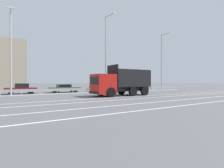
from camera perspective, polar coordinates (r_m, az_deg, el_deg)
name	(u,v)px	position (r m, az deg, el deg)	size (l,w,h in m)	color
ground_plane	(111,94)	(23.03, -0.35, -3.37)	(320.00, 320.00, 0.00)	#565659
lane_strip_0	(131,97)	(19.52, 6.34, -4.12)	(58.21, 0.16, 0.01)	silver
lane_strip_1	(144,98)	(17.93, 10.53, -4.56)	(58.21, 0.16, 0.01)	silver
lane_strip_2	(169,101)	(15.85, 18.02, -5.29)	(58.21, 0.16, 0.01)	silver
lane_strip_3	(196,104)	(14.41, 25.62, -5.94)	(58.21, 0.16, 0.01)	silver
median_island	(104,93)	(24.72, -2.76, -2.88)	(32.02, 1.10, 0.18)	gray
median_guardrail	(100,89)	(25.70, -4.03, -1.67)	(58.21, 0.09, 0.78)	#9EA0A5
dump_truck	(115,85)	(20.36, 1.01, -0.25)	(7.45, 2.84, 3.60)	red
median_road_sign	(119,85)	(26.06, 2.27, -0.39)	(0.68, 0.16, 2.19)	white
street_lamp_1	(11,50)	(21.60, -30.16, 9.50)	(0.70, 2.48, 8.93)	#ADADB2
street_lamp_2	(106,51)	(24.97, -1.83, 10.68)	(0.71, 2.28, 10.91)	#ADADB2
street_lamp_3	(162,60)	(32.50, 16.09, 7.61)	(0.70, 2.26, 10.10)	#ADADB2
parked_car_2	(21,89)	(26.88, -27.62, -1.35)	(3.97, 1.91, 1.42)	maroon
parked_car_3	(64,88)	(28.27, -15.27, -1.31)	(4.61, 2.04, 1.25)	#335B33
parked_car_4	(103,87)	(30.45, -3.09, -0.94)	(4.42, 2.01, 1.47)	#335B33
parked_car_5	(132,87)	(33.94, 6.39, -0.94)	(4.83, 2.00, 1.23)	black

